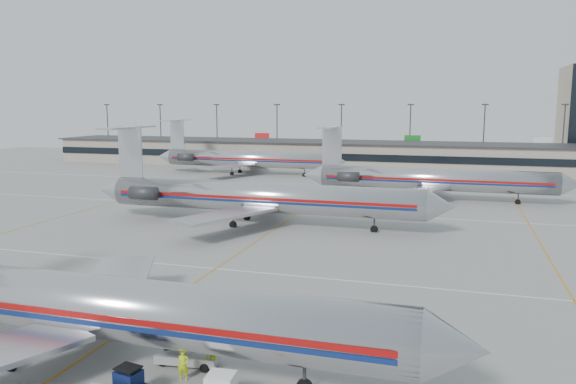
% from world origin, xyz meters
% --- Properties ---
extents(ground, '(260.00, 260.00, 0.00)m').
position_xyz_m(ground, '(0.00, 0.00, 0.00)').
color(ground, gray).
rests_on(ground, ground).
extents(apron_markings, '(160.00, 0.15, 0.02)m').
position_xyz_m(apron_markings, '(0.00, 10.00, 0.01)').
color(apron_markings, silver).
rests_on(apron_markings, ground).
extents(terminal, '(162.00, 17.00, 6.25)m').
position_xyz_m(terminal, '(0.00, 97.97, 3.16)').
color(terminal, gray).
rests_on(terminal, ground).
extents(light_mast_row, '(163.60, 0.40, 15.28)m').
position_xyz_m(light_mast_row, '(0.00, 112.00, 8.58)').
color(light_mast_row, '#38383D').
rests_on(light_mast_row, ground).
extents(jet_foreground, '(46.03, 27.10, 12.05)m').
position_xyz_m(jet_foreground, '(-0.98, -9.49, 3.50)').
color(jet_foreground, '#BBBABF').
rests_on(jet_foreground, ground).
extents(jet_second_row, '(46.94, 27.64, 12.29)m').
position_xyz_m(jet_second_row, '(-3.20, 29.32, 3.57)').
color(jet_second_row, '#BBBABF').
rests_on(jet_second_row, ground).
extents(jet_third_row, '(42.60, 26.20, 11.65)m').
position_xyz_m(jet_third_row, '(16.77, 54.71, 3.38)').
color(jet_third_row, '#BBBABF').
rests_on(jet_third_row, ground).
extents(jet_back_row, '(43.49, 26.75, 11.89)m').
position_xyz_m(jet_back_row, '(-23.43, 77.71, 3.45)').
color(jet_back_row, '#BBBABF').
rests_on(jet_back_row, ground).
extents(belt_loader, '(4.35, 1.67, 2.26)m').
position_xyz_m(belt_loader, '(6.51, -8.31, 0.61)').
color(belt_loader, '#979797').
rests_on(belt_loader, ground).
extents(ramp_worker_near, '(0.74, 0.59, 1.76)m').
position_xyz_m(ramp_worker_near, '(7.03, -9.99, 0.88)').
color(ramp_worker_near, '#CDED16').
rests_on(ramp_worker_near, ground).
extents(ramp_worker_far, '(1.04, 1.00, 1.69)m').
position_xyz_m(ramp_worker_far, '(8.07, -8.55, 0.85)').
color(ramp_worker_far, '#A1C012').
rests_on(ramp_worker_far, ground).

